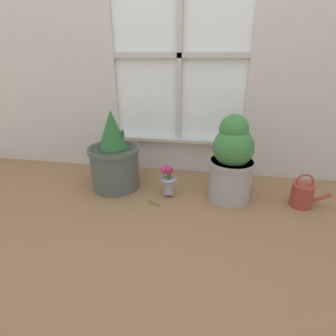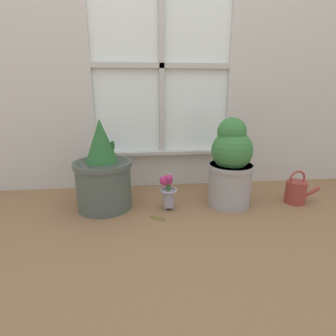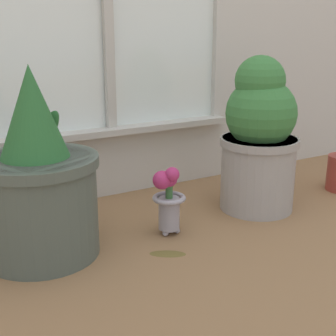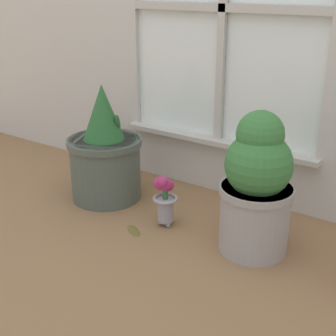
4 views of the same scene
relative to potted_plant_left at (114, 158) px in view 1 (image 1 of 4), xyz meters
name	(u,v)px [view 1 (image 1 of 4)]	position (x,y,z in m)	size (l,w,h in m)	color
ground_plane	(166,204)	(0.40, -0.18, -0.22)	(10.00, 10.00, 0.00)	olive
potted_plant_left	(114,158)	(0.00, 0.00, 0.00)	(0.35, 0.35, 0.56)	#4C564C
potted_plant_right	(232,161)	(0.79, -0.03, 0.05)	(0.28, 0.28, 0.56)	#9E9993
flower_vase	(168,178)	(0.39, -0.07, -0.09)	(0.11, 0.11, 0.23)	#99939E
watering_can	(302,195)	(1.24, -0.06, -0.14)	(0.23, 0.13, 0.22)	#99382D
fallen_leaf	(154,203)	(0.32, -0.19, -0.22)	(0.12, 0.10, 0.01)	brown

